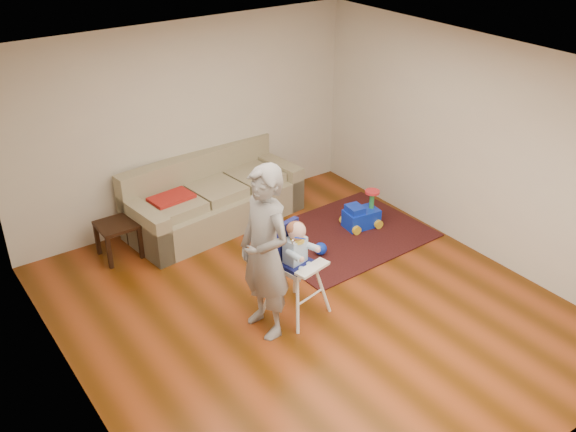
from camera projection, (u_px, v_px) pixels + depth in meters
ground at (309, 308)px, 7.17m from camera, size 5.50×5.50×0.00m
room_envelope at (281, 137)px, 6.65m from camera, size 5.04×5.52×2.72m
sofa at (214, 193)px, 8.66m from camera, size 2.50×1.26×0.93m
side_table at (119, 240)px, 8.04m from camera, size 0.47×0.47×0.47m
area_rug at (344, 235)px, 8.57m from camera, size 2.22×1.70×0.02m
ride_on_toy at (362, 210)px, 8.66m from camera, size 0.50×0.39×0.51m
toy_ball at (321, 249)px, 8.11m from camera, size 0.16×0.16×0.16m
high_chair at (296, 270)px, 6.85m from camera, size 0.63×0.63×1.14m
adult at (265, 253)px, 6.42m from camera, size 0.49×0.71×1.89m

